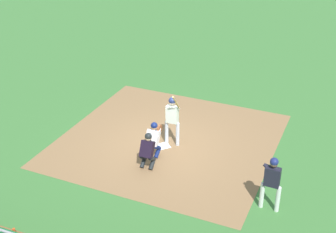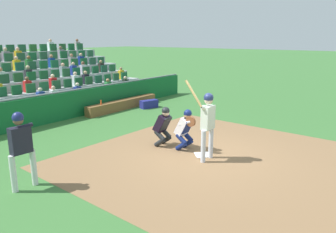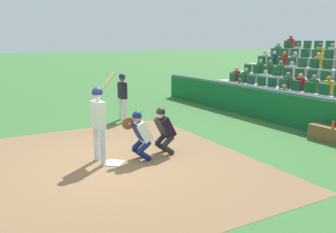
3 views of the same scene
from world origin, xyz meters
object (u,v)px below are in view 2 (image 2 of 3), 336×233
at_px(home_plate_umpire, 163,124).
at_px(dugout_bench, 123,104).
at_px(batter_at_plate, 207,119).
at_px(home_plate_marker, 203,155).
at_px(water_bottle_on_bench, 101,103).
at_px(on_deck_batter, 21,143).
at_px(catcher_crouching, 185,127).
at_px(equipment_duffel_bag, 149,104).

distance_m(home_plate_umpire, dugout_bench, 5.69).
bearing_deg(batter_at_plate, home_plate_marker, -133.87).
height_order(water_bottle_on_bench, on_deck_batter, on_deck_batter).
xyz_separation_m(batter_at_plate, catcher_crouching, (-0.33, -0.92, -0.47)).
height_order(batter_at_plate, equipment_duffel_bag, batter_at_plate).
distance_m(dugout_bench, on_deck_batter, 8.33).
bearing_deg(catcher_crouching, dugout_bench, -118.24).
height_order(home_plate_umpire, equipment_duffel_bag, home_plate_umpire).
height_order(batter_at_plate, catcher_crouching, batter_at_plate).
distance_m(water_bottle_on_bench, equipment_duffel_bag, 2.47).
xyz_separation_m(home_plate_umpire, dugout_bench, (-3.06, -4.77, -0.47)).
xyz_separation_m(home_plate_marker, catcher_crouching, (-0.08, -0.67, 0.69)).
bearing_deg(home_plate_umpire, catcher_crouching, 97.77).
relative_size(catcher_crouching, dugout_bench, 0.30).
xyz_separation_m(catcher_crouching, equipment_duffel_bag, (-3.89, -4.71, -0.52)).
relative_size(water_bottle_on_bench, on_deck_batter, 0.12).
distance_m(catcher_crouching, water_bottle_on_bench, 5.68).
bearing_deg(home_plate_marker, catcher_crouching, -96.96).
xyz_separation_m(batter_at_plate, equipment_duffel_bag, (-4.21, -5.64, -0.99)).
relative_size(home_plate_marker, dugout_bench, 0.10).
relative_size(home_plate_marker, equipment_duffel_bag, 0.52).
xyz_separation_m(home_plate_marker, equipment_duffel_bag, (-3.97, -5.38, 0.17)).
bearing_deg(water_bottle_on_bench, batter_at_plate, 73.56).
height_order(dugout_bench, water_bottle_on_bench, water_bottle_on_bench).
bearing_deg(water_bottle_on_bench, dugout_bench, -177.93).
height_order(home_plate_umpire, dugout_bench, home_plate_umpire).
bearing_deg(catcher_crouching, batter_at_plate, 70.55).
relative_size(home_plate_umpire, equipment_duffel_bag, 1.50).
xyz_separation_m(batter_at_plate, dugout_bench, (-3.29, -6.44, -0.95)).
bearing_deg(dugout_bench, equipment_duffel_bag, 139.15).
bearing_deg(on_deck_batter, equipment_duffel_bag, -158.11).
bearing_deg(equipment_duffel_bag, catcher_crouching, 68.05).
xyz_separation_m(home_plate_marker, dugout_bench, (-3.04, -6.18, 0.20)).
distance_m(home_plate_marker, equipment_duffel_bag, 6.69).
xyz_separation_m(catcher_crouching, on_deck_batter, (4.26, -1.44, 0.36)).
distance_m(home_plate_marker, batter_at_plate, 1.21).
xyz_separation_m(home_plate_marker, water_bottle_on_bench, (-1.64, -6.13, 0.53)).
relative_size(batter_at_plate, equipment_duffel_bag, 2.61).
height_order(dugout_bench, equipment_duffel_bag, dugout_bench).
relative_size(dugout_bench, equipment_duffel_bag, 5.03).
relative_size(equipment_duffel_bag, on_deck_batter, 0.48).
relative_size(batter_at_plate, home_plate_umpire, 1.73).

